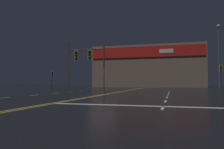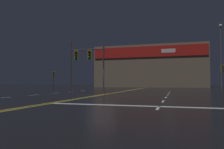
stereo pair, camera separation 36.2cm
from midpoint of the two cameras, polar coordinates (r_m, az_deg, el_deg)
ground_plane at (r=20.00m, az=-3.24°, el=-5.37°), size 200.00×200.00×0.00m
road_markings at (r=17.91m, az=-1.30°, el=-5.73°), size 17.32×60.00×0.01m
traffic_signal_median at (r=21.99m, az=-6.54°, el=4.22°), size 3.75×0.36×4.71m
traffic_signal_corner_northeast at (r=32.73m, az=26.32°, el=0.63°), size 0.42×0.36×3.52m
traffic_signal_corner_northwest at (r=37.62m, az=-15.66°, el=-0.39°), size 0.42×0.36×3.05m
streetlight_near_right at (r=45.10m, az=25.90°, el=6.03°), size 0.56×0.56×11.94m
building_backdrop at (r=58.14m, az=9.22°, el=1.92°), size 27.63×10.23×10.44m
utility_pole_row at (r=53.68m, az=8.75°, el=3.08°), size 44.34×0.26×12.34m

